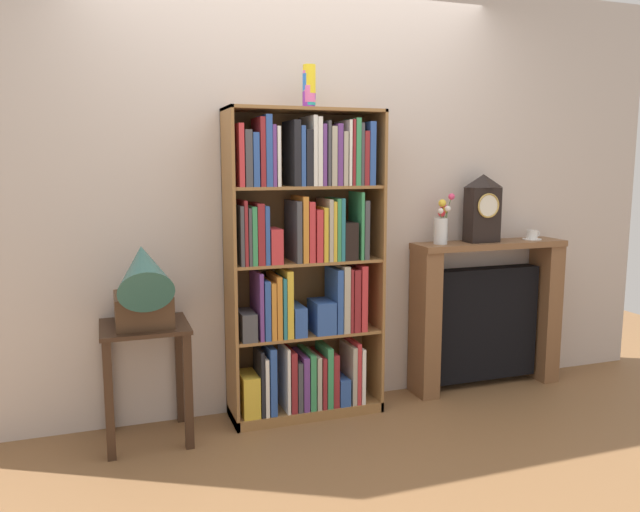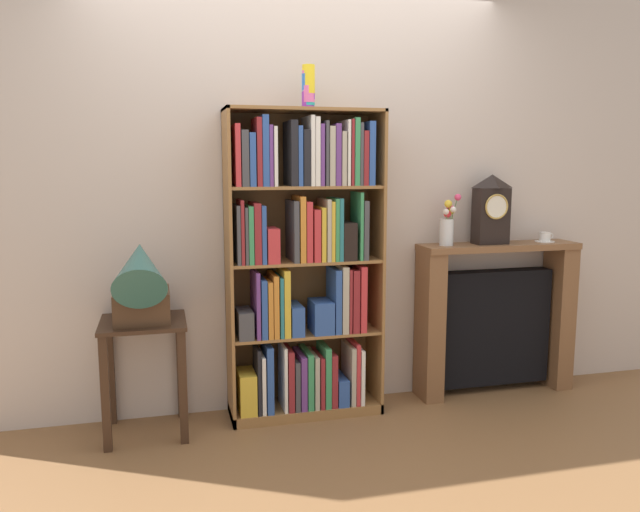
{
  "view_description": "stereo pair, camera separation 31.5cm",
  "coord_description": "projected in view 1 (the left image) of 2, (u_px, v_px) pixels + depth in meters",
  "views": [
    {
      "loc": [
        -1.11,
        -3.33,
        1.5
      ],
      "look_at": [
        0.09,
        0.09,
        0.96
      ],
      "focal_mm": 34.93,
      "sensor_mm": 36.0,
      "label": 1
    },
    {
      "loc": [
        -0.81,
        -3.43,
        1.5
      ],
      "look_at": [
        0.09,
        0.09,
        0.96
      ],
      "focal_mm": 34.93,
      "sensor_mm": 36.0,
      "label": 2
    }
  ],
  "objects": [
    {
      "name": "ground_plane",
      "position": [
        310.0,
        420.0,
        3.7
      ],
      "size": [
        7.84,
        6.4,
        0.02
      ],
      "primitive_type": "cube",
      "color": "brown"
    },
    {
      "name": "wall_back",
      "position": [
        323.0,
        196.0,
        3.83
      ],
      "size": [
        4.84,
        0.08,
        2.61
      ],
      "primitive_type": "cube",
      "color": "beige",
      "rests_on": "ground"
    },
    {
      "name": "bookshelf",
      "position": [
        304.0,
        271.0,
        3.64
      ],
      "size": [
        0.9,
        0.31,
        1.81
      ],
      "color": "olive",
      "rests_on": "ground"
    },
    {
      "name": "cup_stack",
      "position": [
        309.0,
        87.0,
        3.48
      ],
      "size": [
        0.07,
        0.07,
        0.24
      ],
      "color": "purple",
      "rests_on": "bookshelf"
    },
    {
      "name": "side_table_left",
      "position": [
        146.0,
        357.0,
        3.35
      ],
      "size": [
        0.46,
        0.43,
        0.65
      ],
      "color": "#382316",
      "rests_on": "ground"
    },
    {
      "name": "gramophone",
      "position": [
        144.0,
        284.0,
        3.21
      ],
      "size": [
        0.29,
        0.52,
        0.54
      ],
      "color": "#472D1C",
      "rests_on": "side_table_left"
    },
    {
      "name": "fireplace_mantel",
      "position": [
        485.0,
        315.0,
        4.18
      ],
      "size": [
        1.06,
        0.25,
        0.99
      ],
      "color": "brown",
      "rests_on": "ground"
    },
    {
      "name": "mantel_clock",
      "position": [
        483.0,
        208.0,
        4.03
      ],
      "size": [
        0.21,
        0.13,
        0.44
      ],
      "color": "black",
      "rests_on": "fireplace_mantel"
    },
    {
      "name": "flower_vase",
      "position": [
        442.0,
        223.0,
        3.95
      ],
      "size": [
        0.13,
        0.12,
        0.32
      ],
      "color": "silver",
      "rests_on": "fireplace_mantel"
    },
    {
      "name": "teacup_with_saucer",
      "position": [
        532.0,
        235.0,
        4.2
      ],
      "size": [
        0.13,
        0.13,
        0.06
      ],
      "color": "white",
      "rests_on": "fireplace_mantel"
    }
  ]
}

